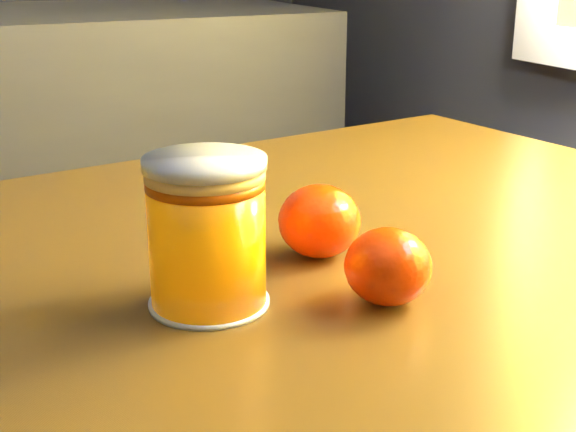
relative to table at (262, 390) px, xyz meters
name	(u,v)px	position (x,y,z in m)	size (l,w,h in m)	color
table	(262,390)	(0.00, 0.00, 0.00)	(1.14, 0.87, 0.79)	brown
juice_glass	(207,234)	(-0.05, -0.03, 0.15)	(0.08, 0.08, 0.10)	orange
orange_front	(320,221)	(0.06, 0.02, 0.13)	(0.07, 0.07, 0.06)	#F23904
orange_back	(388,266)	(0.06, -0.08, 0.13)	(0.06, 0.06, 0.05)	#F23904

